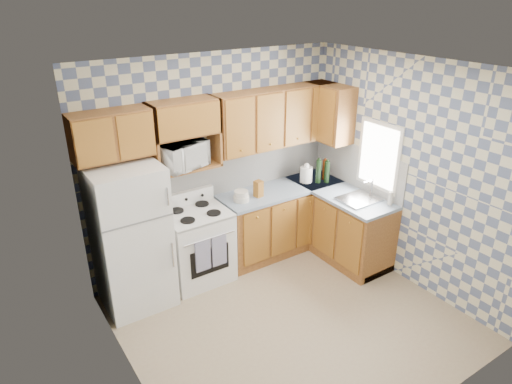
# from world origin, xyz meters

# --- Properties ---
(floor) EXTENTS (3.40, 3.40, 0.00)m
(floor) POSITION_xyz_m (0.00, 0.00, 0.00)
(floor) COLOR #8E765B
(floor) RESTS_ON ground
(back_wall) EXTENTS (3.40, 0.02, 2.70)m
(back_wall) POSITION_xyz_m (0.00, 1.60, 1.35)
(back_wall) COLOR slate
(back_wall) RESTS_ON ground
(right_wall) EXTENTS (0.02, 3.20, 2.70)m
(right_wall) POSITION_xyz_m (1.70, 0.00, 1.35)
(right_wall) COLOR slate
(right_wall) RESTS_ON ground
(backsplash_back) EXTENTS (2.60, 0.02, 0.56)m
(backsplash_back) POSITION_xyz_m (0.40, 1.59, 1.20)
(backsplash_back) COLOR white
(backsplash_back) RESTS_ON back_wall
(backsplash_right) EXTENTS (0.02, 1.60, 0.56)m
(backsplash_right) POSITION_xyz_m (1.69, 0.80, 1.20)
(backsplash_right) COLOR white
(backsplash_right) RESTS_ON right_wall
(refrigerator) EXTENTS (0.75, 0.70, 1.68)m
(refrigerator) POSITION_xyz_m (-1.27, 1.25, 0.84)
(refrigerator) COLOR white
(refrigerator) RESTS_ON floor
(stove_body) EXTENTS (0.76, 0.65, 0.90)m
(stove_body) POSITION_xyz_m (-0.47, 1.28, 0.45)
(stove_body) COLOR white
(stove_body) RESTS_ON floor
(cooktop) EXTENTS (0.76, 0.65, 0.02)m
(cooktop) POSITION_xyz_m (-0.47, 1.28, 0.91)
(cooktop) COLOR silver
(cooktop) RESTS_ON stove_body
(backguard) EXTENTS (0.76, 0.08, 0.17)m
(backguard) POSITION_xyz_m (-0.47, 1.55, 1.00)
(backguard) COLOR white
(backguard) RESTS_ON cooktop
(dish_towel_left) EXTENTS (0.19, 0.02, 0.40)m
(dish_towel_left) POSITION_xyz_m (-0.57, 0.93, 0.53)
(dish_towel_left) COLOR navy
(dish_towel_left) RESTS_ON stove_body
(dish_towel_right) EXTENTS (0.19, 0.02, 0.40)m
(dish_towel_right) POSITION_xyz_m (-0.35, 0.93, 0.53)
(dish_towel_right) COLOR navy
(dish_towel_right) RESTS_ON stove_body
(base_cabinets_back) EXTENTS (1.75, 0.60, 0.88)m
(base_cabinets_back) POSITION_xyz_m (0.82, 1.30, 0.44)
(base_cabinets_back) COLOR brown
(base_cabinets_back) RESTS_ON floor
(base_cabinets_right) EXTENTS (0.60, 1.60, 0.88)m
(base_cabinets_right) POSITION_xyz_m (1.40, 0.80, 0.44)
(base_cabinets_right) COLOR brown
(base_cabinets_right) RESTS_ON floor
(countertop_back) EXTENTS (1.77, 0.63, 0.04)m
(countertop_back) POSITION_xyz_m (0.82, 1.30, 0.90)
(countertop_back) COLOR slate
(countertop_back) RESTS_ON base_cabinets_back
(countertop_right) EXTENTS (0.63, 1.60, 0.04)m
(countertop_right) POSITION_xyz_m (1.40, 0.80, 0.90)
(countertop_right) COLOR slate
(countertop_right) RESTS_ON base_cabinets_right
(upper_cabinets_back) EXTENTS (1.75, 0.33, 0.74)m
(upper_cabinets_back) POSITION_xyz_m (0.82, 1.44, 1.85)
(upper_cabinets_back) COLOR brown
(upper_cabinets_back) RESTS_ON back_wall
(upper_cabinets_fridge) EXTENTS (0.82, 0.33, 0.50)m
(upper_cabinets_fridge) POSITION_xyz_m (-1.29, 1.44, 1.97)
(upper_cabinets_fridge) COLOR brown
(upper_cabinets_fridge) RESTS_ON back_wall
(upper_cabinets_right) EXTENTS (0.33, 0.70, 0.74)m
(upper_cabinets_right) POSITION_xyz_m (1.53, 1.25, 1.85)
(upper_cabinets_right) COLOR brown
(upper_cabinets_right) RESTS_ON right_wall
(microwave_shelf) EXTENTS (0.80, 0.33, 0.03)m
(microwave_shelf) POSITION_xyz_m (-0.47, 1.44, 1.44)
(microwave_shelf) COLOR brown
(microwave_shelf) RESTS_ON back_wall
(microwave) EXTENTS (0.64, 0.52, 0.31)m
(microwave) POSITION_xyz_m (-0.52, 1.43, 1.60)
(microwave) COLOR white
(microwave) RESTS_ON microwave_shelf
(sink) EXTENTS (0.48, 0.40, 0.03)m
(sink) POSITION_xyz_m (1.40, 0.45, 0.93)
(sink) COLOR #B7B7BC
(sink) RESTS_ON countertop_right
(window) EXTENTS (0.02, 0.66, 0.86)m
(window) POSITION_xyz_m (1.69, 0.45, 1.45)
(window) COLOR silver
(window) RESTS_ON right_wall
(bottle_0) EXTENTS (0.07, 0.07, 0.32)m
(bottle_0) POSITION_xyz_m (1.35, 1.17, 1.08)
(bottle_0) COLOR black
(bottle_0) RESTS_ON countertop_back
(bottle_1) EXTENTS (0.07, 0.07, 0.30)m
(bottle_1) POSITION_xyz_m (1.45, 1.11, 1.07)
(bottle_1) COLOR black
(bottle_1) RESTS_ON countertop_back
(bottle_2) EXTENTS (0.07, 0.07, 0.28)m
(bottle_2) POSITION_xyz_m (1.50, 1.21, 1.06)
(bottle_2) COLOR #512009
(bottle_2) RESTS_ON countertop_back
(knife_block) EXTENTS (0.11, 0.11, 0.21)m
(knife_block) POSITION_xyz_m (0.41, 1.23, 1.03)
(knife_block) COLOR brown
(knife_block) RESTS_ON countertop_back
(electric_kettle) EXTENTS (0.17, 0.17, 0.21)m
(electric_kettle) POSITION_xyz_m (1.22, 1.28, 1.03)
(electric_kettle) COLOR white
(electric_kettle) RESTS_ON countertop_back
(food_containers) EXTENTS (0.20, 0.20, 0.13)m
(food_containers) POSITION_xyz_m (0.16, 1.24, 0.99)
(food_containers) COLOR beige
(food_containers) RESTS_ON countertop_back
(soap_bottle) EXTENTS (0.06, 0.06, 0.17)m
(soap_bottle) POSITION_xyz_m (1.62, 0.14, 1.01)
(soap_bottle) COLOR beige
(soap_bottle) RESTS_ON countertop_right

